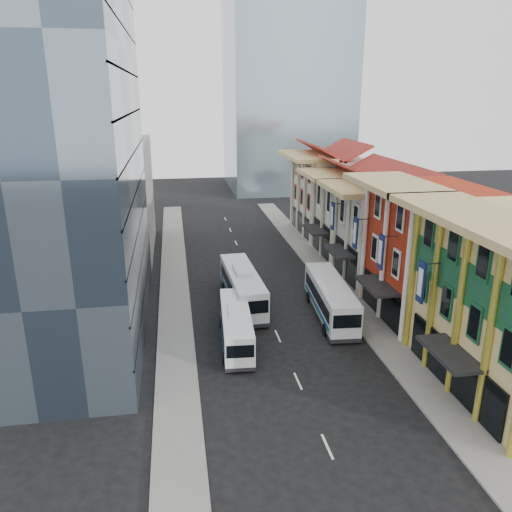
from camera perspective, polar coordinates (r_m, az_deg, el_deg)
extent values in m
plane|color=black|center=(30.42, 8.73, -21.88)|extent=(200.00, 200.00, 0.00)
cube|color=slate|center=(50.82, 10.33, -4.65)|extent=(3.00, 90.00, 0.15)
cube|color=slate|center=(48.08, -9.25, -5.95)|extent=(3.00, 90.00, 0.15)
cube|color=#A22812|center=(46.75, 19.14, 0.32)|extent=(8.00, 10.00, 12.00)
cube|color=beige|center=(55.18, 14.47, 2.30)|extent=(8.00, 9.00, 10.00)
cube|color=beige|center=(63.24, 11.26, 4.50)|extent=(8.00, 9.00, 10.00)
cube|color=beige|center=(72.82, 8.43, 6.81)|extent=(8.00, 12.00, 11.00)
cube|color=#39485A|center=(42.23, -22.06, 10.74)|extent=(12.00, 26.00, 30.00)
cube|color=gray|center=(65.70, -16.32, 6.41)|extent=(10.00, 18.00, 14.00)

